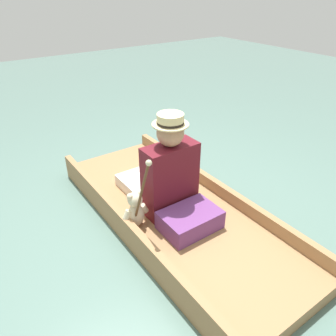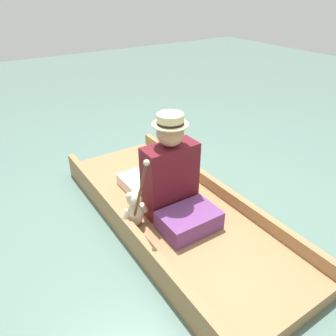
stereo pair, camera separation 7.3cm
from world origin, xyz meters
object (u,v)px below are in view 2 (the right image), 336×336
seated_person (164,174)px  walking_cane (140,191)px  wine_glass (183,166)px  teddy_bear (135,209)px

seated_person → walking_cane: bearing=-146.1°
wine_glass → walking_cane: (-0.81, -0.59, 0.32)m
teddy_bear → walking_cane: 0.33m
walking_cane → seated_person: bearing=35.5°
teddy_bear → wine_glass: size_ratio=1.70×
seated_person → walking_cane: (-0.38, -0.27, 0.12)m
teddy_bear → walking_cane: size_ratio=0.45×
seated_person → walking_cane: size_ratio=1.19×
seated_person → teddy_bear: size_ratio=2.66×
teddy_bear → walking_cane: (-0.02, -0.16, 0.28)m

